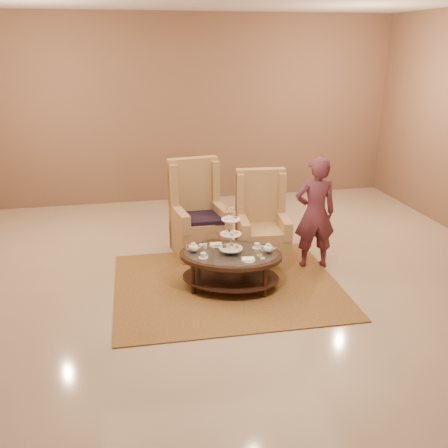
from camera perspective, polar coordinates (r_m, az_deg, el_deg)
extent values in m
plane|color=tan|center=(6.46, 1.44, -7.19)|extent=(8.00, 8.00, 0.00)
cube|color=beige|center=(6.46, 1.44, -7.19)|extent=(8.00, 8.00, 0.02)
cube|color=brown|center=(9.76, -3.90, 12.85)|extent=(8.00, 0.04, 3.50)
cube|color=olive|center=(6.48, 0.34, -7.00)|extent=(2.90, 2.43, 0.02)
cylinder|color=black|center=(6.19, -3.57, -6.29)|extent=(0.07, 0.07, 0.42)
cylinder|color=black|center=(6.12, 4.73, -6.67)|extent=(0.07, 0.07, 0.42)
cylinder|color=black|center=(6.61, -2.90, -4.52)|extent=(0.07, 0.07, 0.42)
cylinder|color=black|center=(6.54, 4.85, -4.85)|extent=(0.07, 0.07, 0.42)
cylinder|color=silver|center=(6.14, 0.78, -1.04)|extent=(0.01, 0.01, 0.53)
torus|color=silver|center=(6.05, 0.79, 1.30)|extent=(0.13, 0.05, 0.14)
cylinder|color=silver|center=(6.21, 0.77, -2.78)|extent=(0.37, 0.37, 0.01)
cylinder|color=silver|center=(6.14, 0.78, -1.14)|extent=(0.33, 0.33, 0.01)
cylinder|color=silver|center=(6.07, 0.79, 0.54)|extent=(0.29, 0.29, 0.01)
cylinder|color=#DD7371|center=(6.20, 1.53, -2.62)|extent=(0.05, 0.05, 0.03)
cylinder|color=tan|center=(6.28, 0.85, -2.31)|extent=(0.05, 0.05, 0.03)
cylinder|color=brown|center=(6.21, 0.03, -2.56)|extent=(0.05, 0.05, 0.03)
cylinder|color=white|center=(6.13, 0.70, -2.88)|extent=(0.05, 0.05, 0.03)
ellipsoid|color=tan|center=(6.15, 1.45, -0.91)|extent=(0.06, 0.06, 0.03)
ellipsoid|color=brown|center=(6.20, 0.65, -0.72)|extent=(0.06, 0.06, 0.03)
ellipsoid|color=white|center=(6.12, 0.12, -1.00)|extent=(0.06, 0.06, 0.03)
ellipsoid|color=#DD7371|center=(6.07, 0.92, -1.19)|extent=(0.06, 0.06, 0.03)
cube|color=brown|center=(6.10, 1.32, 0.77)|extent=(0.06, 0.04, 0.02)
cube|color=white|center=(6.12, 0.50, 0.85)|extent=(0.06, 0.04, 0.02)
cube|color=#DD7371|center=(6.04, 0.26, 0.58)|extent=(0.06, 0.04, 0.02)
cube|color=tan|center=(6.02, 1.09, 0.50)|extent=(0.06, 0.04, 0.02)
ellipsoid|color=silver|center=(6.25, -3.50, -2.72)|extent=(0.16, 0.16, 0.10)
cylinder|color=silver|center=(6.23, -3.51, -2.27)|extent=(0.07, 0.07, 0.01)
sphere|color=silver|center=(6.23, -3.52, -2.15)|extent=(0.03, 0.03, 0.02)
cone|color=silver|center=(6.24, -2.79, -2.70)|extent=(0.08, 0.05, 0.05)
torus|color=silver|center=(6.26, -4.08, -2.69)|extent=(0.07, 0.03, 0.07)
ellipsoid|color=silver|center=(6.24, 5.09, -2.80)|extent=(0.16, 0.16, 0.10)
cylinder|color=silver|center=(6.22, 5.10, -2.35)|extent=(0.07, 0.07, 0.01)
sphere|color=silver|center=(6.21, 5.11, -2.23)|extent=(0.03, 0.03, 0.02)
cone|color=silver|center=(6.24, 5.82, -2.78)|extent=(0.08, 0.05, 0.05)
torus|color=silver|center=(6.24, 4.50, -2.78)|extent=(0.07, 0.03, 0.07)
cylinder|color=silver|center=(6.10, -2.38, -3.85)|extent=(0.15, 0.15, 0.01)
cylinder|color=silver|center=(6.08, -2.38, -3.57)|extent=(0.09, 0.09, 0.06)
torus|color=silver|center=(6.08, -2.01, -3.59)|extent=(0.04, 0.02, 0.04)
cylinder|color=silver|center=(6.39, 3.77, -2.72)|extent=(0.15, 0.15, 0.01)
cylinder|color=silver|center=(6.38, 3.78, -2.45)|extent=(0.09, 0.09, 0.06)
torus|color=silver|center=(6.38, 4.14, -2.47)|extent=(0.04, 0.02, 0.04)
cylinder|color=silver|center=(6.45, -0.93, -2.47)|extent=(0.21, 0.21, 0.01)
cube|color=white|center=(6.44, -0.93, -2.34)|extent=(0.16, 0.12, 0.02)
cylinder|color=silver|center=(6.03, 2.79, -4.16)|extent=(0.21, 0.21, 0.01)
cube|color=white|center=(6.02, 2.80, -4.03)|extent=(0.16, 0.12, 0.02)
cylinder|color=silver|center=(6.36, -2.18, -2.55)|extent=(0.06, 0.06, 0.06)
cylinder|color=silver|center=(6.08, 4.43, -3.94)|extent=(0.07, 0.07, 0.01)
cylinder|color=#DD7371|center=(6.07, 4.43, -3.85)|extent=(0.05, 0.05, 0.01)
cylinder|color=silver|center=(6.16, 4.06, -3.57)|extent=(0.07, 0.07, 0.01)
cylinder|color=brown|center=(6.16, 4.07, -3.48)|extent=(0.05, 0.05, 0.01)
cylinder|color=silver|center=(6.45, -2.63, -2.43)|extent=(0.07, 0.07, 0.01)
cylinder|color=white|center=(6.45, -2.63, -2.34)|extent=(0.05, 0.05, 0.01)
cube|color=#AC8351|center=(7.40, -2.76, -1.69)|extent=(0.84, 0.84, 0.45)
cube|color=#AC8351|center=(7.25, -2.67, 0.19)|extent=(0.72, 0.72, 0.11)
cube|color=#AC8351|center=(7.52, -3.53, 2.43)|extent=(0.76, 0.26, 1.38)
cube|color=#AC8351|center=(7.31, -5.88, 4.45)|extent=(0.14, 0.25, 0.64)
cube|color=#AC8351|center=(7.48, -1.14, 4.92)|extent=(0.14, 0.25, 0.64)
cube|color=#AC8351|center=(7.14, -5.04, 0.55)|extent=(0.22, 0.68, 0.28)
cube|color=#AC8351|center=(7.32, -0.39, 1.10)|extent=(0.22, 0.68, 0.28)
cube|color=black|center=(7.20, -2.61, 0.67)|extent=(0.59, 0.53, 0.06)
cube|color=#AC8351|center=(7.14, 4.39, -2.67)|extent=(0.76, 0.76, 0.42)
cube|color=#AC8351|center=(7.00, 4.52, -0.88)|extent=(0.64, 0.64, 0.10)
cube|color=#AC8351|center=(7.25, 4.08, 1.37)|extent=(0.70, 0.21, 1.29)
cube|color=#AC8351|center=(7.08, 1.82, 3.48)|extent=(0.12, 0.23, 0.59)
cube|color=#AC8351|center=(7.18, 6.53, 3.60)|extent=(0.12, 0.23, 0.59)
cube|color=#AC8351|center=(6.93, 2.20, -0.36)|extent=(0.18, 0.63, 0.26)
cube|color=#AC8351|center=(7.03, 6.84, -0.19)|extent=(0.18, 0.63, 0.26)
imported|color=#552431|center=(6.86, 10.37, 1.21)|extent=(0.60, 0.42, 1.56)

